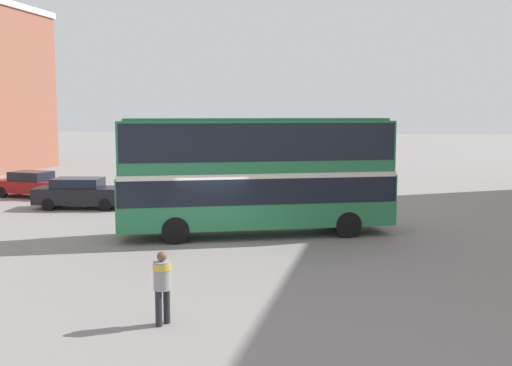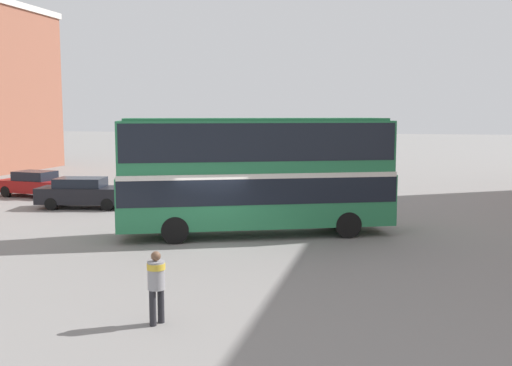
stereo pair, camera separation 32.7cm
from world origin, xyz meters
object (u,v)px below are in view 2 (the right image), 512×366
object	(u,v)px
parked_car_kerb_near	(245,181)
pedestrian_foreground	(156,280)
parked_car_kerb_far	(84,193)
parked_car_side_street	(33,184)
double_decker_bus	(256,169)

from	to	relation	value
parked_car_kerb_near	pedestrian_foreground	bearing A→B (deg)	-74.56
parked_car_kerb_far	parked_car_side_street	xyz separation A→B (m)	(-4.97, 3.15, -0.03)
parked_car_kerb_far	parked_car_kerb_near	bearing A→B (deg)	38.64
parked_car_kerb_far	double_decker_bus	bearing A→B (deg)	-34.35
parked_car_kerb_near	parked_car_kerb_far	bearing A→B (deg)	-125.12
double_decker_bus	parked_car_kerb_near	size ratio (longest dim) A/B	2.45
double_decker_bus	parked_car_kerb_near	bearing A→B (deg)	83.91
pedestrian_foreground	parked_car_side_street	size ratio (longest dim) A/B	0.40
pedestrian_foreground	parked_car_kerb_near	distance (m)	22.97
double_decker_bus	pedestrian_foreground	world-z (taller)	double_decker_bus
parked_car_kerb_far	parked_car_side_street	distance (m)	5.89
double_decker_bus	pedestrian_foreground	bearing A→B (deg)	-111.75
parked_car_side_street	parked_car_kerb_near	bearing A→B (deg)	-152.14
double_decker_bus	parked_car_kerb_far	bearing A→B (deg)	133.29
pedestrian_foreground	parked_car_side_street	xyz separation A→B (m)	(-15.24, 18.30, -0.30)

